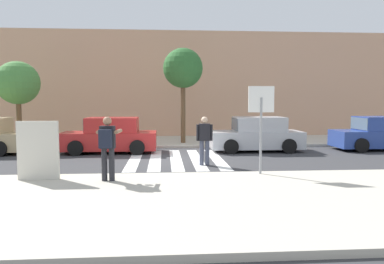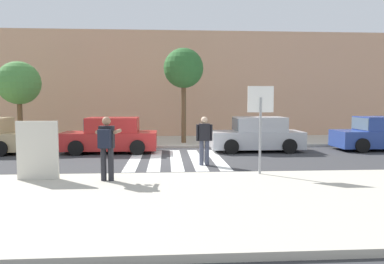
{
  "view_description": "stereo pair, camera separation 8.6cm",
  "coord_description": "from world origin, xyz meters",
  "px_view_note": "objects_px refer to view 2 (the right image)",
  "views": [
    {
      "loc": [
        -0.45,
        -14.27,
        2.3
      ],
      "look_at": [
        0.6,
        -0.2,
        1.1
      ],
      "focal_mm": 35.0,
      "sensor_mm": 36.0,
      "label": 1
    },
    {
      "loc": [
        -0.37,
        -14.28,
        2.3
      ],
      "look_at": [
        0.6,
        -0.2,
        1.1
      ],
      "focal_mm": 35.0,
      "sensor_mm": 36.0,
      "label": 2
    }
  ],
  "objects_px": {
    "parked_car_red": "(111,136)",
    "parked_car_silver": "(257,135)",
    "photographer_with_backpack": "(107,143)",
    "pedestrian_crossing": "(204,138)",
    "stop_sign": "(261,110)",
    "parked_car_blue": "(380,134)",
    "street_tree_center": "(184,69)",
    "street_tree_west": "(19,83)",
    "advertising_board": "(38,150)"
  },
  "relations": [
    {
      "from": "parked_car_red",
      "to": "parked_car_silver",
      "type": "xyz_separation_m",
      "value": [
        6.53,
        0.0,
        0.0
      ]
    },
    {
      "from": "photographer_with_backpack",
      "to": "pedestrian_crossing",
      "type": "distance_m",
      "value": 4.22
    },
    {
      "from": "parked_car_red",
      "to": "pedestrian_crossing",
      "type": "bearing_deg",
      "value": -42.92
    },
    {
      "from": "stop_sign",
      "to": "parked_car_blue",
      "type": "distance_m",
      "value": 9.32
    },
    {
      "from": "parked_car_red",
      "to": "street_tree_center",
      "type": "bearing_deg",
      "value": 35.64
    },
    {
      "from": "stop_sign",
      "to": "street_tree_west",
      "type": "bearing_deg",
      "value": 141.43
    },
    {
      "from": "stop_sign",
      "to": "street_tree_center",
      "type": "bearing_deg",
      "value": 102.73
    },
    {
      "from": "stop_sign",
      "to": "street_tree_center",
      "type": "xyz_separation_m",
      "value": [
        -1.86,
        8.23,
        1.85
      ]
    },
    {
      "from": "pedestrian_crossing",
      "to": "parked_car_silver",
      "type": "distance_m",
      "value": 4.47
    },
    {
      "from": "parked_car_red",
      "to": "street_tree_west",
      "type": "height_order",
      "value": "street_tree_west"
    },
    {
      "from": "photographer_with_backpack",
      "to": "street_tree_center",
      "type": "distance_m",
      "value": 9.66
    },
    {
      "from": "photographer_with_backpack",
      "to": "stop_sign",
      "type": "bearing_deg",
      "value": 9.23
    },
    {
      "from": "parked_car_blue",
      "to": "street_tree_west",
      "type": "bearing_deg",
      "value": 173.43
    },
    {
      "from": "photographer_with_backpack",
      "to": "street_tree_center",
      "type": "bearing_deg",
      "value": 74.54
    },
    {
      "from": "street_tree_center",
      "to": "advertising_board",
      "type": "height_order",
      "value": "street_tree_center"
    },
    {
      "from": "parked_car_blue",
      "to": "parked_car_red",
      "type": "bearing_deg",
      "value": 180.0
    },
    {
      "from": "photographer_with_backpack",
      "to": "parked_car_blue",
      "type": "relative_size",
      "value": 0.42
    },
    {
      "from": "parked_car_red",
      "to": "advertising_board",
      "type": "distance_m",
      "value": 6.3
    },
    {
      "from": "street_tree_center",
      "to": "stop_sign",
      "type": "bearing_deg",
      "value": -77.27
    },
    {
      "from": "parked_car_red",
      "to": "advertising_board",
      "type": "bearing_deg",
      "value": -99.65
    },
    {
      "from": "street_tree_west",
      "to": "photographer_with_backpack",
      "type": "bearing_deg",
      "value": -57.36
    },
    {
      "from": "stop_sign",
      "to": "street_tree_center",
      "type": "height_order",
      "value": "street_tree_center"
    },
    {
      "from": "photographer_with_backpack",
      "to": "parked_car_silver",
      "type": "xyz_separation_m",
      "value": [
        5.68,
        6.55,
        -0.44
      ]
    },
    {
      "from": "stop_sign",
      "to": "street_tree_center",
      "type": "relative_size",
      "value": 0.54
    },
    {
      "from": "street_tree_west",
      "to": "street_tree_center",
      "type": "bearing_deg",
      "value": 3.16
    },
    {
      "from": "street_tree_west",
      "to": "advertising_board",
      "type": "bearing_deg",
      "value": -66.58
    },
    {
      "from": "stop_sign",
      "to": "street_tree_west",
      "type": "distance_m",
      "value": 12.55
    },
    {
      "from": "parked_car_red",
      "to": "street_tree_center",
      "type": "relative_size",
      "value": 0.86
    },
    {
      "from": "parked_car_blue",
      "to": "advertising_board",
      "type": "height_order",
      "value": "advertising_board"
    },
    {
      "from": "stop_sign",
      "to": "parked_car_red",
      "type": "distance_m",
      "value": 7.92
    },
    {
      "from": "street_tree_center",
      "to": "parked_car_blue",
      "type": "bearing_deg",
      "value": -14.84
    },
    {
      "from": "photographer_with_backpack",
      "to": "parked_car_blue",
      "type": "distance_m",
      "value": 13.22
    },
    {
      "from": "advertising_board",
      "to": "pedestrian_crossing",
      "type": "bearing_deg",
      "value": 29.09
    },
    {
      "from": "photographer_with_backpack",
      "to": "parked_car_silver",
      "type": "relative_size",
      "value": 0.42
    },
    {
      "from": "pedestrian_crossing",
      "to": "parked_car_red",
      "type": "distance_m",
      "value": 5.17
    },
    {
      "from": "stop_sign",
      "to": "parked_car_blue",
      "type": "relative_size",
      "value": 0.63
    },
    {
      "from": "photographer_with_backpack",
      "to": "advertising_board",
      "type": "xyz_separation_m",
      "value": [
        -1.91,
        0.34,
        -0.23
      ]
    },
    {
      "from": "parked_car_red",
      "to": "parked_car_silver",
      "type": "height_order",
      "value": "same"
    },
    {
      "from": "stop_sign",
      "to": "parked_car_blue",
      "type": "bearing_deg",
      "value": 39.31
    },
    {
      "from": "street_tree_center",
      "to": "advertising_board",
      "type": "distance_m",
      "value": 10.08
    },
    {
      "from": "parked_car_blue",
      "to": "advertising_board",
      "type": "xyz_separation_m",
      "value": [
        -13.39,
        -6.21,
        0.21
      ]
    },
    {
      "from": "street_tree_west",
      "to": "advertising_board",
      "type": "relative_size",
      "value": 2.51
    },
    {
      "from": "pedestrian_crossing",
      "to": "parked_car_red",
      "type": "xyz_separation_m",
      "value": [
        -3.78,
        3.52,
        -0.25
      ]
    },
    {
      "from": "stop_sign",
      "to": "advertising_board",
      "type": "relative_size",
      "value": 1.61
    },
    {
      "from": "parked_car_silver",
      "to": "parked_car_red",
      "type": "bearing_deg",
      "value": 180.0
    },
    {
      "from": "parked_car_red",
      "to": "parked_car_silver",
      "type": "relative_size",
      "value": 1.0
    },
    {
      "from": "parked_car_blue",
      "to": "street_tree_center",
      "type": "height_order",
      "value": "street_tree_center"
    },
    {
      "from": "stop_sign",
      "to": "parked_car_red",
      "type": "height_order",
      "value": "stop_sign"
    },
    {
      "from": "parked_car_silver",
      "to": "parked_car_blue",
      "type": "bearing_deg",
      "value": -0.0
    },
    {
      "from": "parked_car_red",
      "to": "parked_car_blue",
      "type": "xyz_separation_m",
      "value": [
        12.33,
        -0.0,
        0.0
      ]
    }
  ]
}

